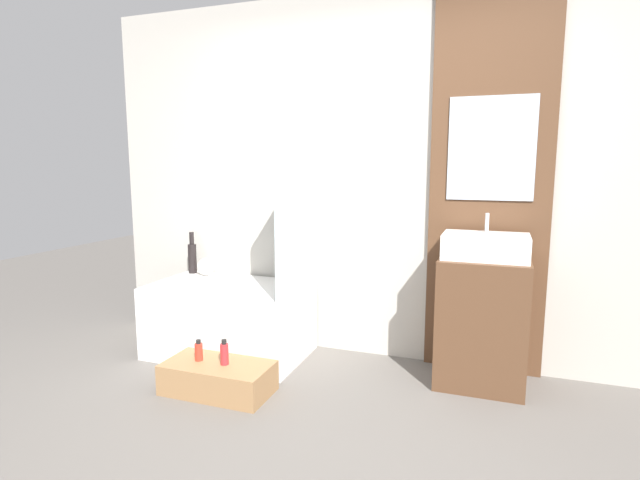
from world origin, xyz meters
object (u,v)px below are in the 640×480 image
at_px(bathtub, 230,319).
at_px(bottle_soap_primary, 199,351).
at_px(bottle_soap_secondary, 224,353).
at_px(sink, 485,246).
at_px(wooden_step_bench, 218,378).
at_px(vase_tall_dark, 192,256).
at_px(vase_round_light, 206,267).

xyz_separation_m(bathtub, bottle_soap_primary, (0.12, -0.59, -0.02)).
bearing_deg(bottle_soap_secondary, bathtub, 117.43).
xyz_separation_m(sink, bottle_soap_secondary, (-1.47, -0.69, -0.64)).
height_order(wooden_step_bench, vase_tall_dark, vase_tall_dark).
relative_size(bathtub, vase_round_light, 8.32).
height_order(vase_tall_dark, bottle_soap_primary, vase_tall_dark).
distance_m(bathtub, sink, 1.89).
xyz_separation_m(wooden_step_bench, vase_round_light, (-0.59, 0.82, 0.50)).
distance_m(vase_tall_dark, vase_round_light, 0.17).
distance_m(bottle_soap_primary, bottle_soap_secondary, 0.18).
distance_m(bathtub, bottle_soap_primary, 0.60).
xyz_separation_m(sink, vase_round_light, (-2.12, 0.13, -0.31)).
height_order(wooden_step_bench, vase_round_light, vase_round_light).
distance_m(sink, bottle_soap_secondary, 1.75).
bearing_deg(bottle_soap_primary, vase_round_light, 119.39).
xyz_separation_m(vase_tall_dark, vase_round_light, (0.15, -0.03, -0.07)).
distance_m(bathtub, vase_round_light, 0.52).
distance_m(sink, vase_round_light, 2.14).
relative_size(wooden_step_bench, bottle_soap_primary, 4.97).
relative_size(bathtub, bottle_soap_primary, 8.41).
bearing_deg(wooden_step_bench, sink, 24.36).
bearing_deg(bottle_soap_primary, bottle_soap_secondary, 0.00).
bearing_deg(bottle_soap_secondary, vase_tall_dark, 132.89).
relative_size(bathtub, bottle_soap_secondary, 7.09).
bearing_deg(vase_tall_dark, vase_round_light, -13.44).
distance_m(wooden_step_bench, vase_round_light, 1.13).
bearing_deg(sink, vase_round_light, 176.62).
bearing_deg(vase_round_light, bottle_soap_secondary, -51.71).
bearing_deg(vase_tall_dark, bottle_soap_secondary, -47.11).
bearing_deg(vase_round_light, sink, -3.38).
height_order(vase_round_light, bottle_soap_primary, vase_round_light).
relative_size(bathtub, wooden_step_bench, 1.69).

